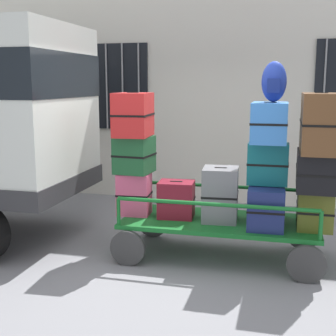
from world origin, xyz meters
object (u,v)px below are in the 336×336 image
(luggage_cart, at_px, (220,227))
(suitcase_center_bottom, at_px, (220,194))
(suitcase_left_top, at_px, (133,115))
(suitcase_right_top, at_px, (320,123))
(suitcase_midright_bottom, at_px, (266,205))
(suitcase_left_middle, at_px, (134,155))
(suitcase_midright_top, at_px, (270,122))
(suitcase_right_bottom, at_px, (315,208))
(backpack, at_px, (274,82))
(suitcase_midright_middle, at_px, (268,164))
(suitcase_left_bottom, at_px, (134,194))
(suitcase_right_middle, at_px, (317,170))
(suitcase_midleft_bottom, at_px, (176,199))

(luggage_cart, bearing_deg, suitcase_center_bottom, -90.00)
(suitcase_left_top, relative_size, suitcase_right_top, 0.67)
(suitcase_left_top, xyz_separation_m, suitcase_midright_bottom, (1.60, -0.03, -1.00))
(suitcase_left_middle, xyz_separation_m, suitcase_midright_top, (1.60, -0.02, 0.43))
(suitcase_right_bottom, distance_m, backpack, 1.49)
(suitcase_midright_bottom, xyz_separation_m, suitcase_midright_middle, (0.00, 0.02, 0.47))
(suitcase_center_bottom, relative_size, suitcase_midright_bottom, 0.82)
(suitcase_center_bottom, relative_size, suitcase_midright_middle, 1.33)
(suitcase_left_top, xyz_separation_m, suitcase_right_top, (2.13, -0.03, -0.05))
(luggage_cart, xyz_separation_m, suitcase_center_bottom, (0.00, -0.01, 0.40))
(suitcase_left_middle, height_order, backpack, backpack)
(luggage_cart, bearing_deg, suitcase_midright_bottom, -3.31)
(suitcase_left_bottom, xyz_separation_m, backpack, (1.63, -0.01, 1.36))
(suitcase_left_top, bearing_deg, luggage_cart, 0.16)
(suitcase_midright_bottom, distance_m, suitcase_right_bottom, 0.53)
(suitcase_right_bottom, relative_size, backpack, 1.32)
(suitcase_right_top, distance_m, backpack, 0.66)
(suitcase_left_bottom, bearing_deg, suitcase_right_middle, 0.36)
(suitcase_right_bottom, bearing_deg, backpack, -177.56)
(suitcase_left_middle, xyz_separation_m, backpack, (1.63, -0.03, 0.87))
(suitcase_left_bottom, relative_size, suitcase_midright_middle, 1.08)
(suitcase_midleft_bottom, xyz_separation_m, backpack, (1.10, -0.01, 1.40))
(suitcase_right_middle, bearing_deg, luggage_cart, -179.44)
(suitcase_right_top, bearing_deg, suitcase_midleft_bottom, 178.95)
(suitcase_midleft_bottom, xyz_separation_m, suitcase_midright_top, (1.07, 0.01, 0.95))
(suitcase_midright_bottom, distance_m, suitcase_right_top, 1.09)
(suitcase_left_middle, relative_size, suitcase_midleft_bottom, 1.03)
(suitcase_midright_middle, distance_m, suitcase_midright_top, 0.47)
(suitcase_midleft_bottom, bearing_deg, suitcase_midright_bottom, -1.43)
(suitcase_left_middle, relative_size, suitcase_left_top, 0.80)
(suitcase_midright_middle, bearing_deg, suitcase_midright_bottom, -90.00)
(suitcase_left_middle, distance_m, suitcase_right_bottom, 2.20)
(suitcase_right_bottom, relative_size, suitcase_right_middle, 0.76)
(suitcase_midleft_bottom, relative_size, backpack, 1.03)
(suitcase_midright_top, bearing_deg, suitcase_right_bottom, 0.86)
(suitcase_right_middle, bearing_deg, suitcase_midright_top, -179.08)
(suitcase_left_bottom, distance_m, suitcase_left_top, 0.97)
(suitcase_midleft_bottom, height_order, suitcase_center_bottom, suitcase_center_bottom)
(suitcase_left_middle, bearing_deg, suitcase_midright_bottom, -1.79)
(suitcase_midright_middle, bearing_deg, suitcase_center_bottom, 179.64)
(suitcase_midright_bottom, height_order, suitcase_right_middle, suitcase_right_middle)
(luggage_cart, bearing_deg, suitcase_left_bottom, -179.83)
(suitcase_left_bottom, bearing_deg, suitcase_right_bottom, 0.35)
(suitcase_midleft_bottom, height_order, suitcase_right_top, suitcase_right_top)
(suitcase_left_middle, distance_m, suitcase_left_top, 0.49)
(suitcase_right_middle, distance_m, backpack, 1.09)
(luggage_cart, bearing_deg, suitcase_right_top, -1.80)
(suitcase_left_bottom, bearing_deg, suitcase_left_top, 90.00)
(luggage_cart, height_order, suitcase_right_middle, suitcase_right_middle)
(suitcase_left_top, bearing_deg, suitcase_right_top, -0.82)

